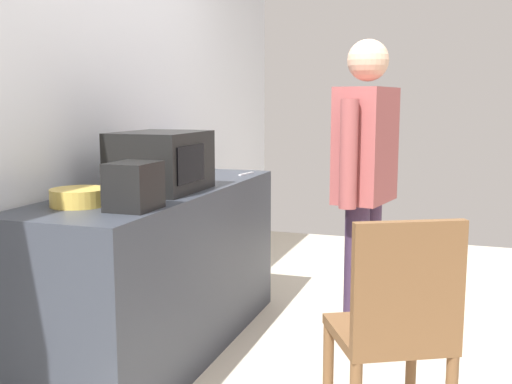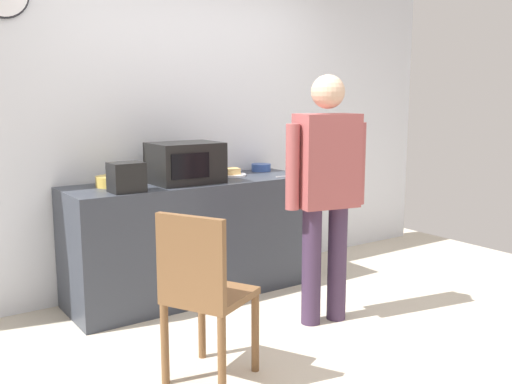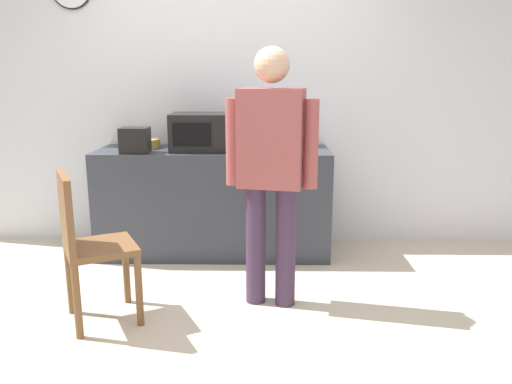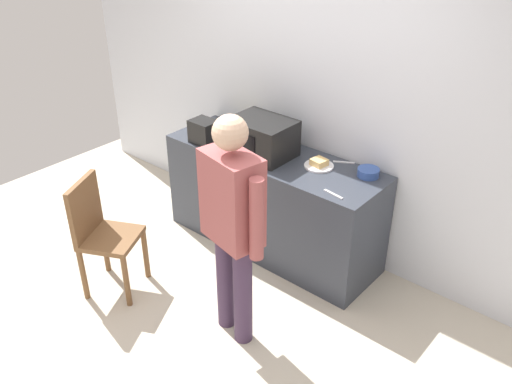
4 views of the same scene
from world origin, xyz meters
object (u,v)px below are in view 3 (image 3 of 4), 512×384
salad_bowl (145,143)px  cereal_bowl (305,143)px  toaster (135,140)px  fork_utensil (275,145)px  wooden_chair (87,241)px  microwave (202,132)px  person_standing (271,160)px  sandwich_plate (262,146)px  spoon_utensil (303,153)px

salad_bowl → cereal_bowl: (1.36, 0.09, -0.01)m
toaster → fork_utensil: bearing=21.9°
wooden_chair → microwave: bearing=65.5°
cereal_bowl → toaster: size_ratio=0.76×
microwave → person_standing: (0.55, -0.94, -0.07)m
cereal_bowl → toaster: bearing=-164.8°
sandwich_plate → fork_utensil: sandwich_plate is taller
cereal_bowl → person_standing: (-0.31, -1.18, 0.05)m
sandwich_plate → toaster: size_ratio=1.05×
microwave → spoon_utensil: microwave is taller
spoon_utensil → fork_utensil: bearing=114.4°
sandwich_plate → fork_utensil: size_ratio=1.36×
cereal_bowl → toaster: toaster is taller
person_standing → wooden_chair: (-1.11, -0.29, -0.45)m
microwave → spoon_utensil: size_ratio=2.94×
fork_utensil → person_standing: size_ratio=0.10×
cereal_bowl → toaster: (-1.37, -0.37, 0.07)m
cereal_bowl → person_standing: person_standing is taller
microwave → wooden_chair: bearing=-114.5°
person_standing → wooden_chair: bearing=-165.5°
microwave → salad_bowl: microwave is taller
sandwich_plate → wooden_chair: size_ratio=0.25×
salad_bowl → toaster: 0.29m
sandwich_plate → person_standing: 1.07m
cereal_bowl → wooden_chair: size_ratio=0.18×
cereal_bowl → wooden_chair: bearing=-134.0°
toaster → spoon_utensil: toaster is taller
fork_utensil → salad_bowl: bearing=-171.3°
fork_utensil → person_standing: bearing=-92.1°
cereal_bowl → wooden_chair: (-1.41, -1.46, -0.40)m
salad_bowl → toaster: toaster is taller
fork_utensil → wooden_chair: 1.95m
toaster → spoon_utensil: 1.33m
fork_utensil → spoon_utensil: bearing=-65.6°
wooden_chair → sandwich_plate: bearing=52.3°
spoon_utensil → toaster: bearing=178.7°
salad_bowl → person_standing: bearing=-45.9°
microwave → cereal_bowl: 0.89m
person_standing → sandwich_plate: bearing=93.4°
spoon_utensil → wooden_chair: 1.77m
sandwich_plate → person_standing: person_standing is taller
sandwich_plate → salad_bowl: 0.99m
salad_bowl → spoon_utensil: salad_bowl is taller
microwave → salad_bowl: bearing=164.6°
microwave → spoon_utensil: 0.84m
wooden_chair → salad_bowl: bearing=87.7°
microwave → person_standing: person_standing is taller
sandwich_plate → fork_utensil: 0.22m
cereal_bowl → fork_utensil: size_ratio=0.98×
fork_utensil → spoon_utensil: 0.52m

